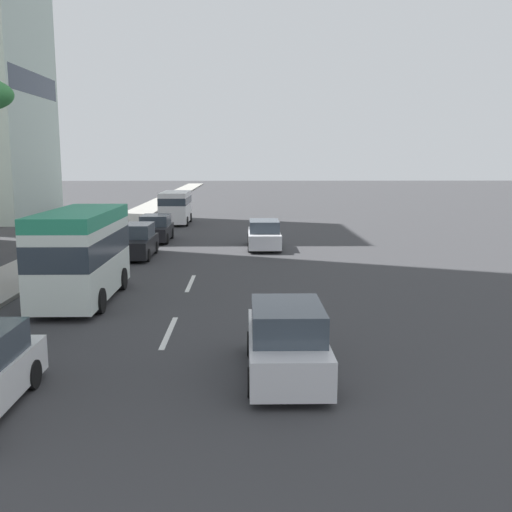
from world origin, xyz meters
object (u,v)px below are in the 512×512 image
(car_third, at_px, (155,229))
(van_fourth, at_px, (175,206))
(minibus_lead, at_px, (81,252))
(car_fifth, at_px, (287,342))
(car_second, at_px, (264,235))
(car_seventh, at_px, (135,242))

(car_third, bearing_deg, van_fourth, 179.25)
(minibus_lead, height_order, car_third, minibus_lead)
(van_fourth, bearing_deg, car_fifth, 11.15)
(car_second, xyz_separation_m, car_seventh, (-2.92, 6.68, 0.04))
(minibus_lead, distance_m, car_third, 15.25)
(car_second, bearing_deg, minibus_lead, 150.84)
(minibus_lead, relative_size, van_fourth, 1.27)
(minibus_lead, distance_m, car_second, 13.99)
(car_fifth, xyz_separation_m, car_seventh, (16.66, 6.59, -0.00))
(car_second, height_order, car_seventh, car_seventh)
(car_second, bearing_deg, van_fourth, 27.23)
(minibus_lead, bearing_deg, car_second, 150.84)
(car_second, xyz_separation_m, van_fourth, (12.45, 6.41, 0.66))
(car_second, height_order, car_fifth, car_fifth)
(car_third, height_order, van_fourth, van_fourth)
(car_fifth, bearing_deg, car_seventh, 21.57)
(minibus_lead, distance_m, car_seventh, 9.32)
(car_third, bearing_deg, minibus_lead, -1.02)
(car_third, bearing_deg, car_fifth, 15.90)
(car_second, height_order, van_fourth, van_fourth)
(car_second, distance_m, car_fifth, 19.58)
(minibus_lead, height_order, van_fourth, minibus_lead)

